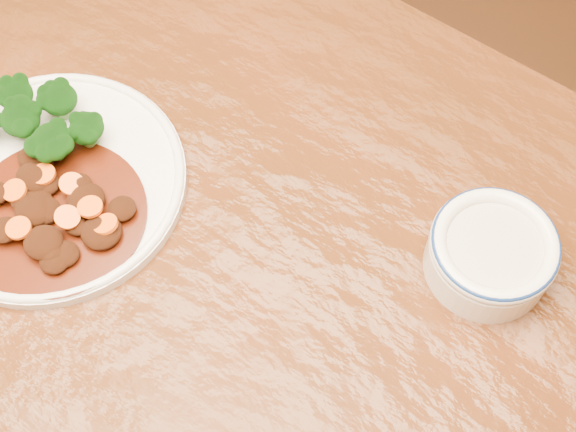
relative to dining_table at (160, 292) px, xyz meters
The scene contains 5 objects.
dining_table is the anchor object (origin of this frame).
dinner_plate 0.17m from the dining_table, behind, with size 0.28×0.28×0.02m.
broccoli_florets 0.22m from the dining_table, 160.70° to the left, with size 0.14×0.10×0.05m.
mince_stew 0.15m from the dining_table, behind, with size 0.19×0.19×0.03m.
dip_bowl 0.35m from the dining_table, 29.36° to the left, with size 0.13×0.13×0.06m.
Camera 1 is at (0.30, -0.24, 1.47)m, focal length 50.00 mm.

